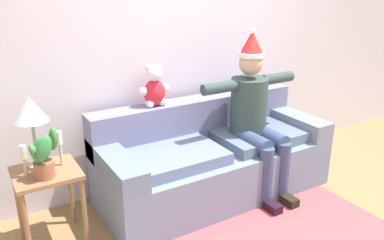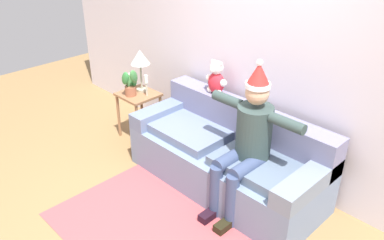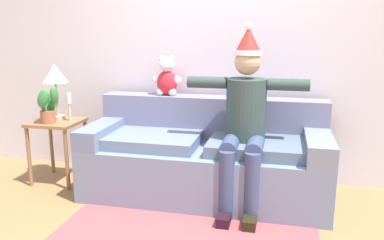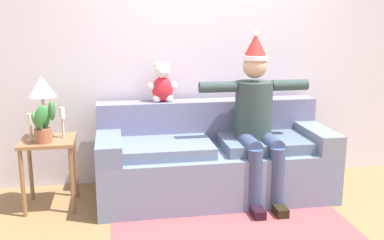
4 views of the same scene
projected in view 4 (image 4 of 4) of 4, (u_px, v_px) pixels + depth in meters
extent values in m
cube|color=silver|center=(203.00, 48.00, 4.50)|extent=(7.00, 0.10, 2.70)
cube|color=slate|center=(214.00, 172.00, 4.20)|extent=(2.15, 0.89, 0.46)
cube|color=slate|center=(208.00, 120.00, 4.42)|extent=(2.15, 0.24, 0.40)
cube|color=slate|center=(109.00, 144.00, 3.97)|extent=(0.22, 0.89, 0.17)
cube|color=slate|center=(313.00, 135.00, 4.30)|extent=(0.22, 0.89, 0.17)
cube|color=slate|center=(164.00, 147.00, 4.01)|extent=(0.86, 0.62, 0.10)
cube|color=slate|center=(267.00, 142.00, 4.18)|extent=(0.86, 0.62, 0.10)
cylinder|color=#324340|center=(254.00, 110.00, 4.11)|extent=(0.34, 0.34, 0.52)
sphere|color=tan|center=(255.00, 66.00, 4.02)|extent=(0.22, 0.22, 0.22)
cylinder|color=white|center=(255.00, 58.00, 4.01)|extent=(0.23, 0.23, 0.04)
cone|color=red|center=(256.00, 45.00, 3.98)|extent=(0.21, 0.21, 0.20)
sphere|color=white|center=(256.00, 34.00, 3.96)|extent=(0.06, 0.06, 0.06)
cylinder|color=#3A486D|center=(249.00, 143.00, 3.96)|extent=(0.14, 0.40, 0.14)
cylinder|color=#3A486D|center=(255.00, 181.00, 3.83)|extent=(0.13, 0.13, 0.56)
cube|color=black|center=(257.00, 211.00, 3.81)|extent=(0.10, 0.24, 0.08)
cylinder|color=#3A486D|center=(270.00, 142.00, 4.00)|extent=(0.14, 0.40, 0.14)
cylinder|color=#3A486D|center=(277.00, 180.00, 3.87)|extent=(0.13, 0.13, 0.56)
cube|color=black|center=(279.00, 209.00, 3.85)|extent=(0.10, 0.24, 0.08)
cylinder|color=#324340|center=(218.00, 87.00, 4.01)|extent=(0.34, 0.10, 0.10)
cylinder|color=#324340|center=(290.00, 85.00, 4.12)|extent=(0.34, 0.10, 0.10)
ellipsoid|color=red|center=(162.00, 89.00, 4.27)|extent=(0.20, 0.16, 0.24)
sphere|color=white|center=(162.00, 70.00, 4.23)|extent=(0.15, 0.15, 0.15)
sphere|color=white|center=(163.00, 72.00, 4.17)|extent=(0.07, 0.07, 0.07)
sphere|color=white|center=(157.00, 65.00, 4.21)|extent=(0.05, 0.05, 0.05)
sphere|color=white|center=(168.00, 65.00, 4.23)|extent=(0.05, 0.05, 0.05)
sphere|color=white|center=(151.00, 86.00, 4.25)|extent=(0.08, 0.08, 0.08)
sphere|color=white|center=(157.00, 99.00, 4.25)|extent=(0.08, 0.08, 0.08)
sphere|color=white|center=(173.00, 86.00, 4.28)|extent=(0.08, 0.08, 0.08)
sphere|color=white|center=(169.00, 98.00, 4.27)|extent=(0.08, 0.08, 0.08)
cube|color=#936442|center=(48.00, 141.00, 3.88)|extent=(0.46, 0.44, 0.03)
cylinder|color=#936442|center=(23.00, 184.00, 3.74)|extent=(0.04, 0.04, 0.59)
cylinder|color=#936442|center=(72.00, 181.00, 3.80)|extent=(0.04, 0.04, 0.59)
cylinder|color=#936442|center=(31.00, 169.00, 4.10)|extent=(0.04, 0.04, 0.59)
cylinder|color=#936442|center=(75.00, 166.00, 4.17)|extent=(0.04, 0.04, 0.59)
cylinder|color=#AEA98D|center=(45.00, 135.00, 3.96)|extent=(0.14, 0.14, 0.03)
cylinder|color=#AEB09A|center=(44.00, 115.00, 3.91)|extent=(0.02, 0.02, 0.33)
cone|color=silver|center=(42.00, 86.00, 3.86)|extent=(0.24, 0.24, 0.18)
cylinder|color=#9F5C41|center=(43.00, 136.00, 3.77)|extent=(0.14, 0.14, 0.12)
ellipsoid|color=#3C7B3D|center=(52.00, 111.00, 3.74)|extent=(0.07, 0.15, 0.20)
ellipsoid|color=#338741|center=(44.00, 119.00, 3.80)|extent=(0.11, 0.08, 0.19)
ellipsoid|color=#467F42|center=(37.00, 122.00, 3.74)|extent=(0.12, 0.13, 0.20)
ellipsoid|color=#368740|center=(41.00, 116.00, 3.66)|extent=(0.16, 0.08, 0.20)
cylinder|color=beige|center=(31.00, 133.00, 3.82)|extent=(0.02, 0.02, 0.14)
cylinder|color=white|center=(30.00, 119.00, 3.80)|extent=(0.04, 0.04, 0.10)
cylinder|color=beige|center=(63.00, 128.00, 3.92)|extent=(0.02, 0.02, 0.17)
cylinder|color=white|center=(62.00, 113.00, 3.89)|extent=(0.04, 0.04, 0.10)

